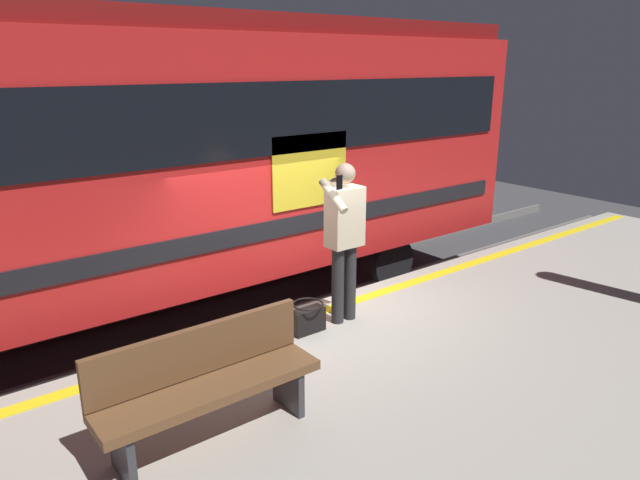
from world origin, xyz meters
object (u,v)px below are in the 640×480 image
passenger (344,230)px  handbag (308,318)px  bench (207,380)px  train_carriage (105,154)px

passenger → handbag: size_ratio=4.72×
passenger → handbag: 1.05m
bench → handbag: bearing=-149.6°
train_carriage → handbag: train_carriage is taller
passenger → bench: 2.53m
train_carriage → bench: bearing=80.8°
handbag → bench: (1.73, 1.01, 0.33)m
train_carriage → bench: size_ratio=7.09×
passenger → bench: bearing=24.5°
train_carriage → handbag: (-1.11, 2.81, -1.57)m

